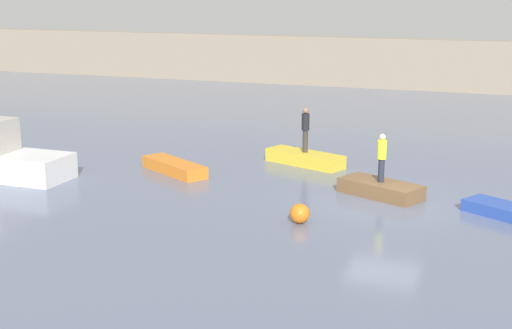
{
  "coord_description": "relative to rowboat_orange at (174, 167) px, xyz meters",
  "views": [
    {
      "loc": [
        4.31,
        -24.53,
        7.34
      ],
      "look_at": [
        -5.33,
        1.76,
        0.57
      ],
      "focal_mm": 52.7,
      "sensor_mm": 36.0,
      "label": 1
    }
  ],
  "objects": [
    {
      "name": "rowboat_brown",
      "position": [
        8.36,
        -0.53,
        0.03
      ],
      "size": [
        3.22,
        2.38,
        0.52
      ],
      "primitive_type": "cube",
      "rotation": [
        0.0,
        0.0,
        -0.43
      ],
      "color": "brown",
      "rests_on": "ground_plane"
    },
    {
      "name": "mooring_buoy",
      "position": [
        6.58,
        -4.49,
        0.08
      ],
      "size": [
        0.63,
        0.63,
        0.63
      ],
      "primitive_type": "sphere",
      "color": "orange",
      "rests_on": "ground_plane"
    },
    {
      "name": "rowboat_orange",
      "position": [
        0.0,
        0.0,
        0.0
      ],
      "size": [
        3.37,
        2.58,
        0.47
      ],
      "primitive_type": "cube",
      "rotation": [
        0.0,
        0.0,
        -0.55
      ],
      "color": "orange",
      "rests_on": "ground_plane"
    },
    {
      "name": "person_dark_shirt",
      "position": [
        4.5,
        3.09,
        1.34
      ],
      "size": [
        0.32,
        0.32,
        1.85
      ],
      "color": "#38332D",
      "rests_on": "rowboat_yellow"
    },
    {
      "name": "ground_plane",
      "position": [
        8.73,
        -1.57,
        -0.23
      ],
      "size": [
        120.0,
        120.0,
        0.0
      ],
      "primitive_type": "plane",
      "color": "slate"
    },
    {
      "name": "person_hiviz_shirt",
      "position": [
        8.36,
        -0.53,
        1.24
      ],
      "size": [
        0.32,
        0.32,
        1.73
      ],
      "color": "#232838",
      "rests_on": "rowboat_brown"
    },
    {
      "name": "embankment_wall",
      "position": [
        8.73,
        27.69,
        1.55
      ],
      "size": [
        80.0,
        1.2,
        3.56
      ],
      "primitive_type": "cube",
      "color": "gray",
      "rests_on": "ground_plane"
    },
    {
      "name": "rowboat_yellow",
      "position": [
        4.5,
        3.09,
        0.04
      ],
      "size": [
        3.58,
        2.2,
        0.54
      ],
      "primitive_type": "cube",
      "rotation": [
        0.0,
        0.0,
        -0.37
      ],
      "color": "gold",
      "rests_on": "ground_plane"
    },
    {
      "name": "rowboat_blue",
      "position": [
        12.7,
        -1.58,
        -0.04
      ],
      "size": [
        3.0,
        2.36,
        0.39
      ],
      "primitive_type": "cube",
      "rotation": [
        0.0,
        0.0,
        -0.53
      ],
      "color": "#2B4CAD",
      "rests_on": "ground_plane"
    }
  ]
}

